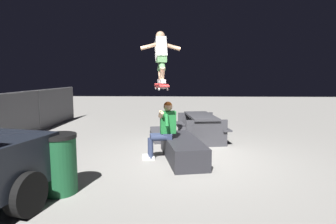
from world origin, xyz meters
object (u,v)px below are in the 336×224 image
person_sitting_on_ledge (163,127)px  picnic_table_back (201,123)px  trash_bin (59,164)px  skater_airborne (161,55)px  ledge_box_main (182,149)px  skateboard (161,86)px  kicker_ramp (165,137)px

person_sitting_on_ledge → picnic_table_back: (1.83, -0.97, -0.21)m
person_sitting_on_ledge → trash_bin: person_sitting_on_ledge is taller
skater_airborne → ledge_box_main: bearing=-94.6°
skateboard → trash_bin: bearing=142.1°
skateboard → trash_bin: skateboard is taller
ledge_box_main → trash_bin: (-1.94, 1.96, 0.25)m
kicker_ramp → ledge_box_main: bearing=-165.9°
ledge_box_main → skater_airborne: skater_airborne is taller
skater_airborne → kicker_ramp: skater_airborne is taller
skater_airborne → kicker_ramp: bearing=0.2°
skateboard → kicker_ramp: bearing=0.6°
ledge_box_main → skater_airborne: size_ratio=1.82×
ledge_box_main → picnic_table_back: size_ratio=1.09×
picnic_table_back → trash_bin: (-3.82, 2.50, -0.02)m
skateboard → picnic_table_back: skateboard is taller
skater_airborne → skateboard: bearing=-168.2°
skater_airborne → picnic_table_back: 2.79m
person_sitting_on_ledge → skater_airborne: (-0.02, 0.05, 1.61)m
skater_airborne → trash_bin: skater_airborne is taller
skateboard → picnic_table_back: size_ratio=0.55×
person_sitting_on_ledge → skater_airborne: size_ratio=1.15×
ledge_box_main → person_sitting_on_ledge: (0.06, 0.43, 0.48)m
skateboard → trash_bin: size_ratio=1.09×
trash_bin → person_sitting_on_ledge: bearing=-37.6°
person_sitting_on_ledge → skater_airborne: skater_airborne is taller
picnic_table_back → trash_bin: bearing=146.8°
kicker_ramp → skateboard: bearing=-179.4°
skateboard → trash_bin: 2.69m
picnic_table_back → trash_bin: trash_bin is taller
skater_airborne → trash_bin: size_ratio=1.18×
person_sitting_on_ledge → skateboard: size_ratio=1.24×
ledge_box_main → person_sitting_on_ledge: 0.65m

